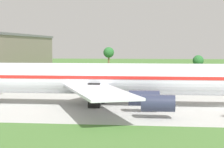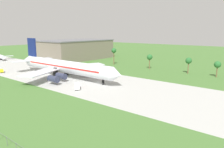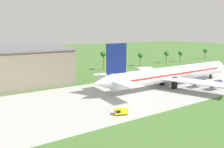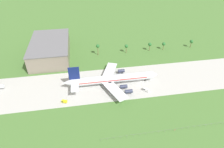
# 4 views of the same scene
# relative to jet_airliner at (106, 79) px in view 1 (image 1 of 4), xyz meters

# --- Properties ---
(ground_plane) EXTENTS (600.00, 600.00, 0.00)m
(ground_plane) POSITION_rel_jet_airliner_xyz_m (24.53, 1.26, -5.65)
(ground_plane) COLOR #477233
(taxiway_strip) EXTENTS (320.00, 44.00, 0.02)m
(taxiway_strip) POSITION_rel_jet_airliner_xyz_m (24.53, 1.26, -5.64)
(taxiway_strip) COLOR #B2B2AD
(taxiway_strip) RESTS_ON ground_plane
(jet_airliner) EXTENTS (78.50, 53.63, 19.99)m
(jet_airliner) POSITION_rel_jet_airliner_xyz_m (0.00, 0.00, 0.00)
(jet_airliner) COLOR silver
(jet_airliner) RESTS_ON ground_plane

